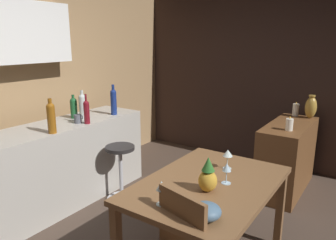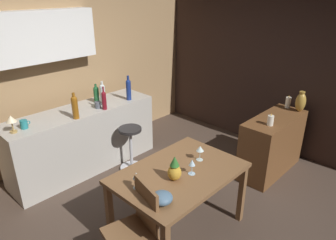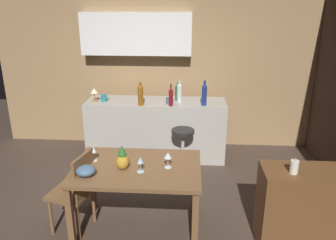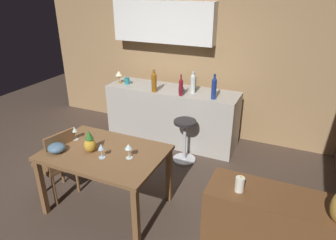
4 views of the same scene
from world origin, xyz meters
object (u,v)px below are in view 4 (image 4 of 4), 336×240
Objects in this scene: sideboard_cabinet at (268,233)px; chair_near_window at (58,162)px; wine_glass_right at (74,130)px; wine_glass_center at (129,147)px; wine_bottle_ruby at (181,87)px; fruit_bowl at (56,148)px; wine_bottle_green at (194,82)px; wine_bottle_amber at (154,81)px; pillar_candle_short at (240,184)px; wine_glass_left at (101,148)px; bar_stool at (185,140)px; counter_lamp at (119,74)px; wine_bottle_cobalt at (214,87)px; pineapple_centerpiece at (90,143)px; wine_bottle_clear at (193,83)px; cup_teal at (127,81)px; dining_table at (105,158)px; cup_slate at (181,90)px.

chair_near_window is at bearing 178.28° from sideboard_cabinet.
wine_glass_center is at bearing -7.44° from wine_glass_right.
wine_glass_center is at bearing -87.66° from wine_bottle_ruby.
fruit_bowl is 2.28m from wine_bottle_green.
wine_bottle_amber is 2.46m from pillar_candle_short.
fruit_bowl is (-0.51, -0.10, -0.07)m from wine_glass_left.
bar_stool is 3.92× the size of wine_glass_center.
bar_stool is at bearing -80.58° from wine_bottle_green.
counter_lamp is at bearing 124.89° from wine_glass_center.
wine_glass_right is 1.99m from wine_bottle_green.
sideboard_cabinet is 3.03× the size of wine_bottle_cobalt.
wine_bottle_ruby is (-0.19, 0.29, 0.69)m from bar_stool.
pineapple_centerpiece is at bearing 25.81° from fruit_bowl.
wine_bottle_cobalt is at bearing 63.38° from pineapple_centerpiece.
wine_glass_center is 0.50× the size of wine_bottle_clear.
wine_bottle_green is (0.80, 2.12, 0.24)m from fruit_bowl.
wine_glass_right is at bearing -100.82° from wine_bottle_amber.
chair_near_window is at bearing -118.34° from wine_bottle_clear.
cup_teal is (-0.63, 1.82, 0.10)m from pineapple_centerpiece.
dining_table is at bearing -113.69° from wine_bottle_cobalt.
pillar_candle_short is (1.28, -1.89, -0.06)m from cup_slate.
bar_stool is 1.92m from pillar_candle_short.
wine_bottle_ruby is at bearing 92.34° from wine_glass_center.
counter_lamp is at bearing 172.82° from wine_bottle_ruby.
wine_bottle_green is at bearing 103.91° from wine_bottle_clear.
cup_slate is (0.67, 1.92, 0.16)m from fruit_bowl.
wine_bottle_amber is 1.61× the size of counter_lamp.
wine_bottle_green is (0.28, 2.02, 0.17)m from wine_glass_left.
wine_glass_left is 1.35× the size of cup_teal.
wine_glass_center is at bearing 22.76° from wine_glass_left.
wine_glass_left is (0.69, -0.05, 0.37)m from chair_near_window.
chair_near_window is 4.27× the size of counter_lamp.
chair_near_window is 2.01m from cup_slate.
pillar_candle_short reaches higher than dining_table.
cup_slate is (-0.12, -0.21, -0.08)m from wine_bottle_green.
bar_stool is 1.82m from fruit_bowl.
wine_glass_center is 1.69m from wine_bottle_amber.
bar_stool is 4.03× the size of wine_glass_left.
dining_table is 3.56× the size of wine_bottle_cobalt.
cup_slate reaches higher than fruit_bowl.
bar_stool is 2.55× the size of pineapple_centerpiece.
wine_glass_left is (-1.72, 0.02, 0.45)m from sideboard_cabinet.
cup_teal is 0.76× the size of pillar_candle_short.
sideboard_cabinet is 2.31m from wine_glass_right.
wine_glass_left is at bearing -22.07° from wine_glass_right.
cup_teal reaches higher than cup_slate.
wine_glass_right is at bearing -126.86° from bar_stool.
cup_slate is at bearing 66.87° from wine_glass_right.
cup_slate is 0.74× the size of pillar_candle_short.
wine_bottle_clear reaches higher than cup_slate.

